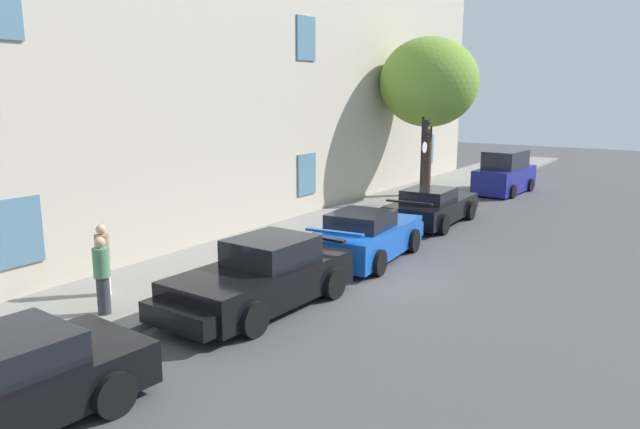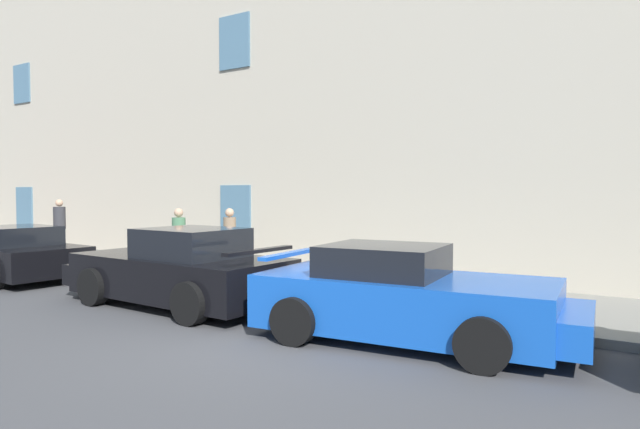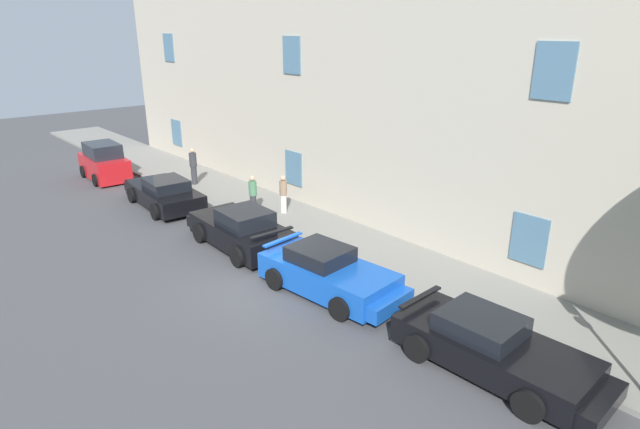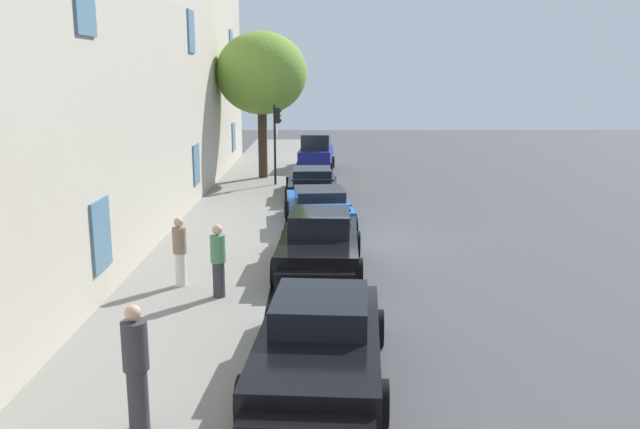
{
  "view_description": "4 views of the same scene",
  "coord_description": "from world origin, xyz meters",
  "px_view_note": "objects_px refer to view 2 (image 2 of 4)",
  "views": [
    {
      "loc": [
        -12.65,
        -7.01,
        4.64
      ],
      "look_at": [
        0.71,
        1.81,
        1.35
      ],
      "focal_mm": 34.21,
      "sensor_mm": 36.0,
      "label": 1
    },
    {
      "loc": [
        5.0,
        -6.26,
        2.15
      ],
      "look_at": [
        -0.69,
        2.55,
        1.72
      ],
      "focal_mm": 30.79,
      "sensor_mm": 36.0,
      "label": 2
    },
    {
      "loc": [
        12.05,
        -8.43,
        7.49
      ],
      "look_at": [
        -0.24,
        2.46,
        1.58
      ],
      "focal_mm": 29.36,
      "sensor_mm": 36.0,
      "label": 3
    },
    {
      "loc": [
        -18.98,
        0.99,
        4.91
      ],
      "look_at": [
        0.02,
        0.95,
        0.85
      ],
      "focal_mm": 37.06,
      "sensor_mm": 36.0,
      "label": 4
    }
  ],
  "objects_px": {
    "pedestrian_admiring": "(230,239)",
    "pedestrian_strolling": "(60,228)",
    "sportscar_white_middle": "(414,300)",
    "sportscar_red_lead": "(7,254)",
    "sportscar_yellow_flank": "(175,271)",
    "pedestrian_bystander": "(179,240)"
  },
  "relations": [
    {
      "from": "pedestrian_admiring",
      "to": "pedestrian_bystander",
      "type": "distance_m",
      "value": 1.26
    },
    {
      "from": "sportscar_white_middle",
      "to": "pedestrian_bystander",
      "type": "bearing_deg",
      "value": 163.18
    },
    {
      "from": "pedestrian_strolling",
      "to": "pedestrian_admiring",
      "type": "bearing_deg",
      "value": 6.46
    },
    {
      "from": "pedestrian_admiring",
      "to": "pedestrian_strolling",
      "type": "xyz_separation_m",
      "value": [
        -6.28,
        -0.71,
        0.09
      ]
    },
    {
      "from": "pedestrian_admiring",
      "to": "sportscar_red_lead",
      "type": "bearing_deg",
      "value": -145.51
    },
    {
      "from": "pedestrian_strolling",
      "to": "pedestrian_bystander",
      "type": "relative_size",
      "value": 1.11
    },
    {
      "from": "sportscar_red_lead",
      "to": "sportscar_white_middle",
      "type": "xyz_separation_m",
      "value": [
        10.98,
        0.02,
        0.02
      ]
    },
    {
      "from": "sportscar_white_middle",
      "to": "sportscar_red_lead",
      "type": "bearing_deg",
      "value": -179.92
    },
    {
      "from": "sportscar_red_lead",
      "to": "pedestrian_strolling",
      "type": "relative_size",
      "value": 2.84
    },
    {
      "from": "sportscar_white_middle",
      "to": "pedestrian_bystander",
      "type": "height_order",
      "value": "pedestrian_bystander"
    },
    {
      "from": "pedestrian_admiring",
      "to": "pedestrian_strolling",
      "type": "relative_size",
      "value": 0.89
    },
    {
      "from": "pedestrian_bystander",
      "to": "sportscar_yellow_flank",
      "type": "bearing_deg",
      "value": -44.16
    },
    {
      "from": "sportscar_red_lead",
      "to": "sportscar_white_middle",
      "type": "height_order",
      "value": "sportscar_white_middle"
    },
    {
      "from": "sportscar_red_lead",
      "to": "sportscar_yellow_flank",
      "type": "distance_m",
      "value": 6.08
    },
    {
      "from": "sportscar_red_lead",
      "to": "pedestrian_strolling",
      "type": "bearing_deg",
      "value": 124.22
    },
    {
      "from": "sportscar_yellow_flank",
      "to": "pedestrian_admiring",
      "type": "xyz_separation_m",
      "value": [
        -1.47,
        3.17,
        0.32
      ]
    },
    {
      "from": "sportscar_white_middle",
      "to": "sportscar_yellow_flank",
      "type": "bearing_deg",
      "value": -179.72
    },
    {
      "from": "sportscar_yellow_flank",
      "to": "pedestrian_bystander",
      "type": "xyz_separation_m",
      "value": [
        -2.25,
        2.18,
        0.32
      ]
    },
    {
      "from": "sportscar_yellow_flank",
      "to": "pedestrian_strolling",
      "type": "xyz_separation_m",
      "value": [
        -7.75,
        2.46,
        0.42
      ]
    },
    {
      "from": "sportscar_white_middle",
      "to": "pedestrian_strolling",
      "type": "height_order",
      "value": "pedestrian_strolling"
    },
    {
      "from": "sportscar_red_lead",
      "to": "sportscar_yellow_flank",
      "type": "xyz_separation_m",
      "value": [
        6.08,
        -0.01,
        0.06
      ]
    },
    {
      "from": "pedestrian_strolling",
      "to": "sportscar_white_middle",
      "type": "bearing_deg",
      "value": -10.91
    }
  ]
}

